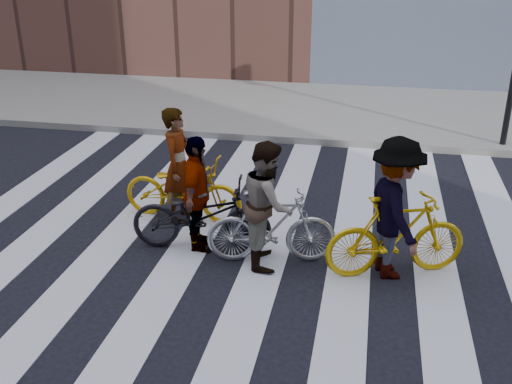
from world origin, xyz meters
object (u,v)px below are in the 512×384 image
(bike_yellow_left, at_px, (183,189))
(rider_right, at_px, (395,209))
(bike_yellow_right, at_px, (396,236))
(rider_mid, at_px, (268,204))
(rider_rear, at_px, (197,194))
(bike_dark_rear, at_px, (201,215))
(rider_left, at_px, (178,165))
(bike_silver_mid, at_px, (271,227))

(bike_yellow_left, bearing_deg, rider_right, -104.44)
(bike_yellow_right, bearing_deg, rider_right, 70.45)
(rider_mid, bearing_deg, rider_rear, 69.53)
(bike_yellow_right, distance_m, bike_dark_rear, 2.58)
(rider_left, xyz_separation_m, rider_mid, (1.53, -1.04, -0.03))
(bike_silver_mid, xyz_separation_m, rider_rear, (-1.04, 0.17, 0.30))
(bike_dark_rear, bearing_deg, bike_yellow_left, 26.20)
(bike_yellow_left, xyz_separation_m, bike_silver_mid, (1.53, -1.04, 0.02))
(rider_left, xyz_separation_m, rider_rear, (0.54, -0.87, -0.06))
(bike_silver_mid, bearing_deg, bike_yellow_left, 45.12)
(bike_yellow_right, relative_size, rider_left, 1.04)
(bike_yellow_right, height_order, bike_dark_rear, bike_yellow_right)
(rider_right, bearing_deg, bike_yellow_right, -109.55)
(bike_silver_mid, xyz_separation_m, rider_mid, (-0.05, 0.00, 0.33))
(bike_yellow_left, xyz_separation_m, rider_right, (3.06, -1.05, 0.42))
(bike_silver_mid, xyz_separation_m, rider_right, (1.53, -0.01, 0.40))
(bike_dark_rear, distance_m, rider_left, 1.11)
(rider_rear, bearing_deg, bike_yellow_left, 23.75)
(rider_rear, bearing_deg, bike_silver_mid, -104.92)
(bike_silver_mid, height_order, rider_rear, rider_rear)
(bike_yellow_right, xyz_separation_m, rider_right, (-0.05, 0.00, 0.36))
(bike_silver_mid, height_order, rider_left, rider_left)
(bike_yellow_left, bearing_deg, rider_left, 94.44)
(rider_left, bearing_deg, bike_silver_mid, -118.86)
(rider_right, relative_size, rider_rear, 1.13)
(rider_rear, bearing_deg, bike_dark_rear, -95.64)
(bike_silver_mid, bearing_deg, rider_left, 45.97)
(bike_yellow_right, relative_size, rider_right, 1.00)
(bike_dark_rear, distance_m, rider_mid, 1.01)
(bike_yellow_left, height_order, rider_rear, rider_rear)
(bike_yellow_left, relative_size, bike_silver_mid, 1.10)
(bike_yellow_left, xyz_separation_m, rider_rear, (0.49, -0.87, 0.32))
(bike_yellow_right, bearing_deg, bike_dark_rear, 66.46)
(rider_right, xyz_separation_m, rider_rear, (-2.57, 0.18, -0.10))
(rider_mid, bearing_deg, rider_left, 45.12)
(bike_yellow_left, bearing_deg, rider_mid, -120.60)
(bike_yellow_right, height_order, rider_left, rider_left)
(bike_yellow_right, xyz_separation_m, bike_dark_rear, (-2.57, 0.18, -0.04))
(rider_mid, bearing_deg, bike_yellow_left, 44.23)
(bike_silver_mid, bearing_deg, rider_right, -101.07)
(bike_yellow_right, distance_m, rider_rear, 2.64)
(bike_dark_rear, bearing_deg, bike_yellow_right, -99.62)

